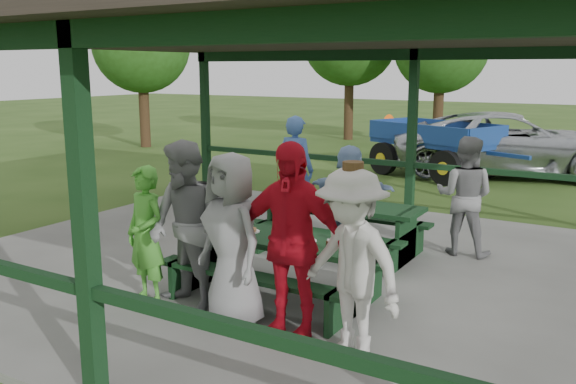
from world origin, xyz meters
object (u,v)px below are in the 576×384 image
Objects in this scene: spectator_blue at (296,169)px; contestant_red at (290,241)px; contestant_green at (146,235)px; pickup_truck at (509,144)px; contestant_white_fedora at (351,264)px; contestant_grey_left at (186,227)px; contestant_grey_mid at (232,240)px; picnic_table_near at (276,259)px; spectator_grey at (465,196)px; picnic_table_far at (340,222)px; farm_trailer at (435,148)px; spectator_lblue at (349,191)px.

contestant_red is at bearing 121.14° from spectator_blue.
pickup_truck is at bearing 93.26° from contestant_green.
contestant_red is 0.71m from contestant_white_fedora.
contestant_red is 1.06× the size of spectator_blue.
contestant_grey_mid is (0.67, -0.07, -0.03)m from contestant_grey_left.
pickup_truck is at bearing 100.30° from contestant_grey_left.
contestant_white_fedora is (1.38, -0.05, -0.01)m from contestant_grey_mid.
spectator_blue is at bearing 119.18° from contestant_grey_left.
picnic_table_near is 1.31× the size of contestant_grey_mid.
contestant_red is 3.77m from spectator_grey.
contestant_red is at bearing 76.12° from spectator_grey.
contestant_grey_mid reaches higher than picnic_table_far.
spectator_blue is at bearing 143.72° from contestant_white_fedora.
farm_trailer is (-1.61, -1.11, -0.08)m from pickup_truck.
contestant_green is at bearing 52.33° from spectator_grey.
spectator_grey reaches higher than pickup_truck.
contestant_red is 1.07× the size of contestant_white_fedora.
contestant_red is (0.82, -2.83, 0.52)m from picnic_table_far.
pickup_truck is at bearing 106.21° from contestant_grey_mid.
contestant_green is (-1.06, -2.86, 0.33)m from picnic_table_far.
pickup_truck is (1.17, 11.50, -0.23)m from contestant_grey_left.
contestant_red is (0.68, 0.03, 0.08)m from contestant_grey_mid.
contestant_white_fedora is at bearing 16.47° from contestant_grey_mid.
contestant_red reaches higher than contestant_grey_mid.
spectator_lblue reaches higher than picnic_table_far.
spectator_lblue is 0.80× the size of spectator_blue.
contestant_red reaches higher than spectator_grey.
contestant_grey_left is 1.10× the size of spectator_grey.
contestant_green is 0.84× the size of contestant_grey_left.
spectator_lblue is 7.92m from pickup_truck.
contestant_green is 0.27× the size of pickup_truck.
contestant_green is 0.55m from contestant_grey_left.
contestant_green is 1.07× the size of spectator_lblue.
spectator_grey is at bearing 174.57° from spectator_blue.
contestant_green is 0.86× the size of contestant_white_fedora.
picnic_table_far is at bearing 111.45° from contestant_grey_mid.
contestant_white_fedora is 3.78m from spectator_grey.
contestant_red reaches higher than contestant_white_fedora.
picnic_table_far is at bearing 100.60° from spectator_lblue.
spectator_grey is at bearing 174.94° from spectator_lblue.
contestant_red is (1.35, -0.05, 0.04)m from contestant_grey_left.
contestant_green is 0.93× the size of spectator_grey.
spectator_lblue is 0.35× the size of farm_trailer.
spectator_grey is 7.20m from farm_trailer.
contestant_grey_left is (-0.68, -0.78, 0.48)m from picnic_table_near.
spectator_grey is at bearing 87.86° from contestant_grey_mid.
pickup_truck is (-0.88, 11.63, -0.18)m from contestant_white_fedora.
spectator_blue is 1.09× the size of spectator_grey.
picnic_table_far is 7.67m from farm_trailer.
contestant_green is 10.47m from farm_trailer.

